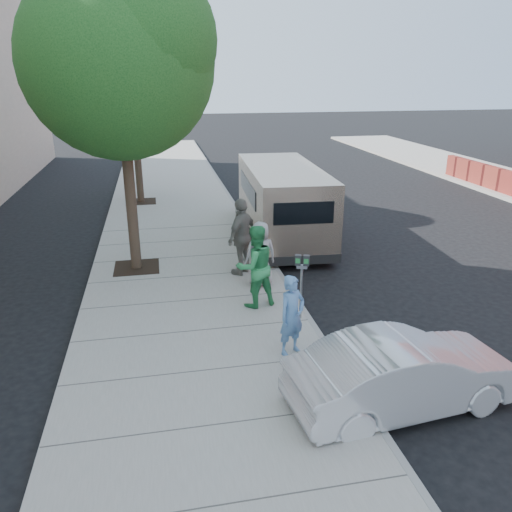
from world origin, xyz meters
name	(u,v)px	position (x,y,z in m)	size (l,w,h in m)	color
ground	(234,302)	(0.00, 0.00, 0.00)	(120.00, 120.00, 0.00)	black
sidewalk	(191,303)	(-1.00, 0.00, 0.07)	(5.00, 60.00, 0.15)	gray
curb_face	(292,294)	(1.44, 0.00, 0.07)	(0.12, 60.00, 0.16)	gray
tree_near	(120,55)	(-2.25, 2.40, 5.55)	(4.62, 4.60, 7.53)	black
tree_far	(133,80)	(-2.25, 10.00, 4.88)	(3.92, 3.80, 6.49)	black
parking_meter	(302,273)	(1.25, -1.37, 1.20)	(0.31, 0.20, 1.45)	gray
van	(282,201)	(2.31, 4.54, 1.26)	(2.51, 6.54, 2.39)	#C5A88D
sedan	(404,373)	(2.07, -4.46, 0.63)	(1.33, 3.81, 1.26)	silver
person_officer	(292,316)	(0.68, -2.72, 0.93)	(0.57, 0.37, 1.56)	#5785BA
person_green_shirt	(255,266)	(0.42, -0.55, 1.09)	(0.92, 0.72, 1.89)	#309450
person_gray_shirt	(260,254)	(0.77, 0.57, 0.96)	(0.80, 0.52, 1.63)	#9B9B9D
person_striped_polo	(242,237)	(0.47, 1.44, 1.16)	(1.19, 0.49, 2.03)	slate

